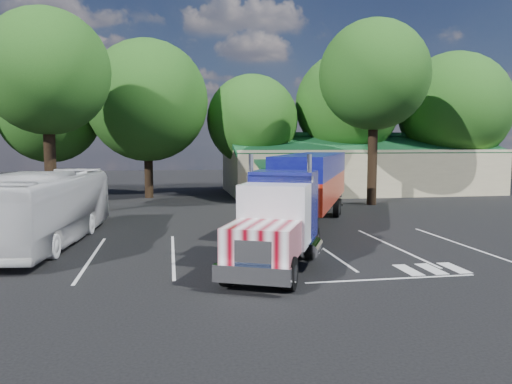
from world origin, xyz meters
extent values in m
plane|color=black|center=(0.00, 0.00, 0.00)|extent=(120.00, 120.00, 0.00)
cube|color=#C6BA93|center=(14.00, 18.00, 2.00)|extent=(24.00, 11.00, 4.00)
cube|color=#154C29|center=(14.00, 15.60, 4.50)|extent=(24.20, 6.25, 2.10)
cube|color=#154C29|center=(14.00, 20.40, 4.50)|extent=(24.20, 6.25, 2.10)
cube|color=#C6BA93|center=(6.00, 12.30, 1.40)|extent=(5.00, 2.50, 2.80)
cube|color=#154C29|center=(6.00, 11.00, 2.90)|extent=(5.40, 3.19, 0.80)
cylinder|color=black|center=(-13.00, 17.80, 2.00)|extent=(0.70, 0.70, 4.00)
sphere|color=#1C4D16|center=(-13.00, 17.80, 7.15)|extent=(8.40, 8.40, 8.40)
cylinder|color=black|center=(-5.00, 16.20, 2.15)|extent=(0.70, 0.70, 4.30)
sphere|color=#1C4D16|center=(-5.00, 16.20, 8.05)|extent=(10.00, 10.00, 10.00)
cylinder|color=black|center=(4.00, 17.50, 1.80)|extent=(0.70, 0.70, 3.60)
sphere|color=#1C4D16|center=(4.00, 17.50, 6.60)|extent=(8.00, 8.00, 8.00)
cylinder|color=black|center=(13.00, 18.00, 2.25)|extent=(0.70, 0.70, 4.50)
sphere|color=#1C4D16|center=(13.00, 18.00, 8.10)|extent=(9.60, 9.60, 9.60)
cylinder|color=black|center=(23.00, 16.80, 1.95)|extent=(0.70, 0.70, 3.90)
sphere|color=#1C4D16|center=(23.00, 16.80, 7.80)|extent=(10.40, 10.40, 10.40)
cylinder|color=black|center=(-10.50, 6.00, 3.00)|extent=(0.70, 0.70, 6.00)
sphere|color=#1C4D16|center=(-10.50, 6.00, 8.85)|extent=(7.60, 7.60, 7.60)
cylinder|color=black|center=(11.50, 8.50, 3.25)|extent=(0.70, 0.70, 6.50)
sphere|color=#1C4D16|center=(11.50, 8.50, 9.50)|extent=(8.00, 8.00, 8.00)
cube|color=black|center=(0.55, -8.71, 0.72)|extent=(3.64, 6.55, 0.24)
cube|color=white|center=(-0.93, -12.01, 0.63)|extent=(2.30, 1.21, 0.53)
cube|color=white|center=(-0.85, -11.83, 1.20)|extent=(1.10, 0.58, 0.87)
cube|color=white|center=(-0.40, -10.82, 1.40)|extent=(2.97, 3.02, 1.11)
cube|color=silver|center=(0.39, -9.07, 1.98)|extent=(2.83, 2.39, 2.22)
cube|color=black|center=(0.13, -9.64, 2.46)|extent=(2.05, 0.98, 0.96)
cube|color=white|center=(0.72, -8.32, 3.23)|extent=(2.32, 1.11, 0.24)
cube|color=#0C1658|center=(1.10, -7.48, 2.17)|extent=(2.99, 2.74, 2.60)
cylinder|color=white|center=(-0.27, -7.82, 2.50)|extent=(0.23, 0.23, 3.28)
cylinder|color=white|center=(1.75, -8.73, 2.50)|extent=(0.23, 0.23, 3.28)
cylinder|color=white|center=(-0.60, -8.09, 0.72)|extent=(1.21, 1.67, 0.64)
cylinder|color=white|center=(1.77, -9.16, 0.72)|extent=(1.21, 1.67, 0.64)
cube|color=silver|center=(4.53, 0.16, 2.07)|extent=(7.33, 12.28, 1.45)
cube|color=#0A0A64|center=(4.53, 0.16, 3.37)|extent=(7.33, 12.28, 1.16)
cube|color=black|center=(6.18, 3.86, 0.82)|extent=(2.43, 3.55, 0.34)
cube|color=black|center=(1.78, -4.31, 0.67)|extent=(0.15, 0.15, 1.35)
cube|color=black|center=(3.01, -4.86, 0.67)|extent=(0.15, 0.15, 1.35)
cube|color=white|center=(7.09, 5.88, 0.43)|extent=(2.16, 1.05, 0.12)
cylinder|color=black|center=(-1.52, -10.85, 0.53)|extent=(0.74, 1.10, 1.06)
cylinder|color=black|center=(0.33, -11.68, 0.53)|extent=(0.74, 1.10, 1.06)
cylinder|color=black|center=(0.29, -6.81, 0.53)|extent=(0.74, 1.10, 1.06)
cylinder|color=black|center=(2.14, -7.63, 0.53)|extent=(0.74, 1.10, 1.06)
cylinder|color=black|center=(0.73, -5.84, 0.53)|extent=(0.74, 1.10, 1.06)
cylinder|color=black|center=(2.57, -6.67, 0.53)|extent=(0.74, 1.10, 1.06)
cylinder|color=black|center=(4.95, 3.57, 0.53)|extent=(0.74, 1.10, 1.06)
cylinder|color=black|center=(6.79, 2.74, 0.53)|extent=(0.74, 1.10, 1.06)
cylinder|color=black|center=(5.42, 4.62, 0.53)|extent=(0.74, 1.10, 1.06)
cylinder|color=black|center=(7.26, 3.79, 0.53)|extent=(0.74, 1.10, 1.06)
imported|color=black|center=(4.50, 0.00, 0.91)|extent=(0.51, 0.71, 1.81)
imported|color=black|center=(2.15, 7.17, 0.41)|extent=(1.27, 1.62, 0.82)
imported|color=silver|center=(-8.72, -2.79, 1.64)|extent=(3.96, 12.01, 3.28)
imported|color=#9A9EA1|center=(8.58, 12.97, 0.65)|extent=(4.00, 1.47, 1.31)
camera|label=1|loc=(-3.29, -26.34, 4.53)|focal=35.00mm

